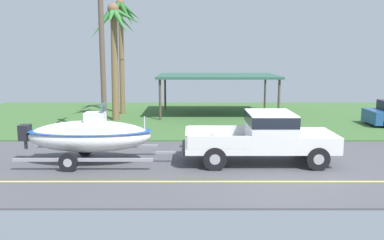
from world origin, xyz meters
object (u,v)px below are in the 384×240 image
object	(u,v)px
boat_on_trailer	(89,136)
utility_pole	(102,42)
pickup_truck_towing	(269,135)
carport_awning	(217,77)
palm_tree_near_left	(121,27)
palm_tree_mid	(114,35)

from	to	relation	value
boat_on_trailer	utility_pole	distance (m)	5.82
pickup_truck_towing	carport_awning	distance (m)	11.61
pickup_truck_towing	carport_awning	xyz separation A→B (m)	(-1.17, 11.46, 1.41)
carport_awning	palm_tree_near_left	xyz separation A→B (m)	(-6.05, 0.34, 3.06)
pickup_truck_towing	palm_tree_mid	xyz separation A→B (m)	(-7.18, 9.36, 3.91)
pickup_truck_towing	carport_awning	world-z (taller)	carport_awning
palm_tree_mid	palm_tree_near_left	bearing A→B (deg)	90.92
palm_tree_mid	pickup_truck_towing	bearing A→B (deg)	-52.50
utility_pole	pickup_truck_towing	bearing A→B (deg)	-34.08
carport_awning	pickup_truck_towing	bearing A→B (deg)	-84.15
pickup_truck_towing	utility_pole	xyz separation A→B (m)	(-6.91, 4.67, 3.41)
palm_tree_near_left	palm_tree_mid	xyz separation A→B (m)	(0.04, -2.44, -0.56)
palm_tree_near_left	boat_on_trailer	bearing A→B (deg)	-86.38
boat_on_trailer	utility_pole	xyz separation A→B (m)	(-0.43, 4.67, 3.44)
boat_on_trailer	carport_awning	bearing A→B (deg)	65.18
palm_tree_near_left	utility_pole	bearing A→B (deg)	-87.47
carport_awning	utility_pole	bearing A→B (deg)	-130.18
boat_on_trailer	pickup_truck_towing	bearing A→B (deg)	0.00
palm_tree_near_left	utility_pole	size ratio (longest dim) A/B	0.85
carport_awning	utility_pole	size ratio (longest dim) A/B	0.86
utility_pole	boat_on_trailer	bearing A→B (deg)	-84.72
pickup_truck_towing	palm_tree_mid	size ratio (longest dim) A/B	0.83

